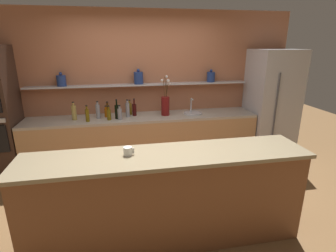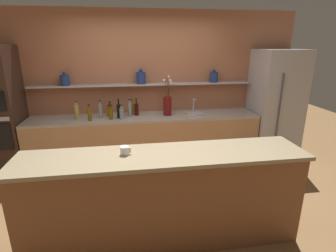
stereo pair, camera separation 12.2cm
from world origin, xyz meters
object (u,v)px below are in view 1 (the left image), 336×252
(flower_vase, at_px, (165,104))
(refrigerator, at_px, (271,107))
(bottle_spirit_4, at_px, (74,112))
(bottle_oil_7, at_px, (109,114))
(bottle_sauce_8, at_px, (106,112))
(sink_fixture, at_px, (193,112))
(bottle_spirit_3, at_px, (108,110))
(bottle_wine_6, at_px, (117,111))
(bottle_wine_1, at_px, (134,109))
(bottle_spirit_5, at_px, (128,110))
(bottle_oil_9, at_px, (87,115))
(coffee_mug, at_px, (128,151))
(bottle_spirit_0, at_px, (98,111))
(bottle_spirit_10, at_px, (120,114))
(bottle_oil_2, at_px, (130,109))

(flower_vase, bearing_deg, refrigerator, -1.12)
(refrigerator, xyz_separation_m, bottle_spirit_4, (-3.36, 0.03, 0.05))
(refrigerator, bearing_deg, bottle_oil_7, -178.46)
(flower_vase, xyz_separation_m, bottle_sauce_8, (-0.97, 0.06, -0.11))
(sink_fixture, height_order, bottle_spirit_3, sink_fixture)
(flower_vase, distance_m, sink_fixture, 0.50)
(refrigerator, relative_size, flower_vase, 2.97)
(bottle_spirit_4, bearing_deg, bottle_wine_6, -4.42)
(bottle_wine_1, xyz_separation_m, bottle_spirit_5, (-0.11, -0.06, 0.02))
(refrigerator, height_order, bottle_spirit_3, refrigerator)
(bottle_sauce_8, relative_size, bottle_oil_9, 0.74)
(flower_vase, height_order, bottle_oil_7, flower_vase)
(bottle_spirit_4, xyz_separation_m, coffee_mug, (0.76, -1.75, 0.02))
(sink_fixture, relative_size, bottle_oil_7, 1.36)
(bottle_wine_6, distance_m, bottle_sauce_8, 0.22)
(bottle_spirit_4, height_order, bottle_oil_7, bottle_spirit_4)
(bottle_oil_7, bearing_deg, bottle_spirit_0, 142.40)
(bottle_wine_1, height_order, bottle_spirit_10, bottle_wine_1)
(bottle_oil_9, bearing_deg, bottle_spirit_0, 47.68)
(bottle_oil_2, distance_m, bottle_wine_6, 0.30)
(bottle_sauce_8, bearing_deg, bottle_spirit_0, -160.99)
(refrigerator, bearing_deg, bottle_spirit_5, 178.91)
(flower_vase, relative_size, bottle_spirit_5, 2.32)
(bottle_oil_2, bearing_deg, sink_fixture, -7.94)
(bottle_spirit_5, xyz_separation_m, bottle_oil_7, (-0.30, -0.12, -0.03))
(bottle_wine_1, xyz_separation_m, bottle_spirit_10, (-0.24, -0.19, -0.01))
(bottle_spirit_3, xyz_separation_m, bottle_spirit_4, (-0.51, -0.14, 0.02))
(refrigerator, distance_m, coffee_mug, 3.12)
(bottle_oil_7, relative_size, bottle_oil_9, 0.89)
(refrigerator, height_order, flower_vase, refrigerator)
(bottle_wine_1, bearing_deg, bottle_sauce_8, -179.20)
(bottle_spirit_0, bearing_deg, bottle_spirit_4, -176.20)
(sink_fixture, relative_size, bottle_sauce_8, 1.64)
(bottle_oil_7, bearing_deg, bottle_oil_2, 38.69)
(bottle_spirit_0, bearing_deg, bottle_oil_2, 15.12)
(sink_fixture, relative_size, bottle_spirit_0, 1.11)
(bottle_spirit_0, relative_size, bottle_spirit_4, 0.97)
(bottle_wine_1, relative_size, bottle_sauce_8, 1.52)
(bottle_spirit_3, height_order, coffee_mug, bottle_spirit_3)
(sink_fixture, distance_m, bottle_spirit_3, 1.43)
(bottle_oil_2, height_order, bottle_spirit_4, bottle_spirit_4)
(refrigerator, xyz_separation_m, sink_fixture, (-1.43, 0.05, -0.04))
(bottle_spirit_3, bearing_deg, bottle_spirit_5, -21.69)
(bottle_spirit_5, bearing_deg, coffee_mug, -92.41)
(bottle_wine_1, height_order, bottle_spirit_5, same)
(bottle_spirit_0, distance_m, bottle_spirit_4, 0.36)
(bottle_oil_7, bearing_deg, bottle_spirit_4, 168.45)
(bottle_spirit_3, bearing_deg, bottle_sauce_8, -108.12)
(flower_vase, xyz_separation_m, sink_fixture, (0.47, 0.01, -0.16))
(bottle_sauce_8, distance_m, coffee_mug, 1.84)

